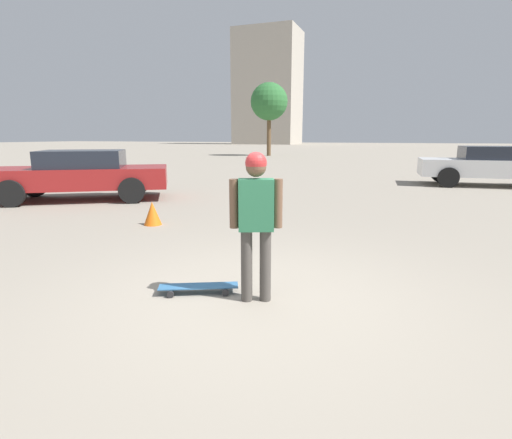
# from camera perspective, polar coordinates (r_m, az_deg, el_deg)

# --- Properties ---
(ground_plane) EXTENTS (220.00, 220.00, 0.00)m
(ground_plane) POSITION_cam_1_polar(r_m,az_deg,el_deg) (4.47, 0.00, -11.42)
(ground_plane) COLOR gray
(person) EXTENTS (0.52, 0.32, 1.61)m
(person) POSITION_cam_1_polar(r_m,az_deg,el_deg) (4.18, 0.00, 1.10)
(person) COLOR #4C4742
(person) RESTS_ON ground_plane
(skateboard) EXTENTS (0.90, 0.56, 0.09)m
(skateboard) POSITION_cam_1_polar(r_m,az_deg,el_deg) (4.67, -8.20, -9.53)
(skateboard) COLOR #336693
(skateboard) RESTS_ON ground_plane
(car_parked_near) EXTENTS (4.99, 4.06, 1.38)m
(car_parked_near) POSITION_cam_1_polar(r_m,az_deg,el_deg) (12.24, -23.78, 6.01)
(car_parked_near) COLOR maroon
(car_parked_near) RESTS_ON ground_plane
(car_parked_far) EXTENTS (4.69, 2.27, 1.41)m
(car_parked_far) POSITION_cam_1_polar(r_m,az_deg,el_deg) (16.65, 30.34, 6.75)
(car_parked_far) COLOR silver
(car_parked_far) RESTS_ON ground_plane
(building_block_distant) EXTENTS (13.58, 10.33, 24.43)m
(building_block_distant) POSITION_cam_1_polar(r_m,az_deg,el_deg) (93.59, 1.72, 18.23)
(building_block_distant) COLOR #B2A899
(building_block_distant) RESTS_ON ground_plane
(tree_distant) EXTENTS (3.33, 3.33, 6.48)m
(tree_distant) POSITION_cam_1_polar(r_m,az_deg,el_deg) (37.30, 1.88, 16.44)
(tree_distant) COLOR brown
(tree_distant) RESTS_ON ground_plane
(traffic_cone) EXTENTS (0.36, 0.36, 0.47)m
(traffic_cone) POSITION_cam_1_polar(r_m,az_deg,el_deg) (8.32, -14.57, 0.87)
(traffic_cone) COLOR orange
(traffic_cone) RESTS_ON ground_plane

